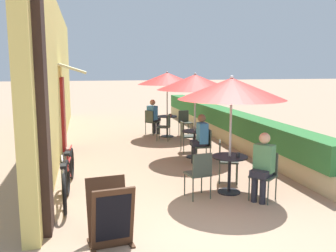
{
  "coord_description": "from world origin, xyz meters",
  "views": [
    {
      "loc": [
        -1.81,
        -4.93,
        2.41
      ],
      "look_at": [
        0.15,
        3.68,
        1.0
      ],
      "focal_mm": 40.0,
      "sensor_mm": 36.0,
      "label": 1
    }
  ],
  "objects_px": {
    "patio_umbrella_mid": "(195,82)",
    "patio_umbrella_far": "(167,79)",
    "patio_umbrella_near": "(232,89)",
    "cafe_chair_far_right": "(151,120)",
    "coffee_cup_near": "(238,155)",
    "bicycle_second": "(69,169)",
    "bicycle_leaning": "(64,184)",
    "cafe_chair_far_left": "(185,121)",
    "seated_patron_near_right": "(263,164)",
    "patio_table_near": "(229,168)",
    "cafe_chair_near_left": "(200,171)",
    "menu_board": "(110,214)",
    "patio_table_far": "(167,123)",
    "cafe_chair_near_back": "(225,158)",
    "coffee_cup_far": "(171,115)",
    "cafe_chair_mid_left": "(186,134)",
    "seated_patron_far_right": "(153,115)",
    "seated_patron_mid_right": "(200,137)",
    "patio_table_mid": "(195,139)",
    "cafe_chair_near_right": "(265,172)",
    "cafe_chair_mid_right": "(204,143)",
    "cafe_chair_far_back": "(166,125)"
  },
  "relations": [
    {
      "from": "cafe_chair_far_left",
      "to": "cafe_chair_mid_left",
      "type": "bearing_deg",
      "value": 68.62
    },
    {
      "from": "patio_table_near",
      "to": "cafe_chair_near_right",
      "type": "distance_m",
      "value": 0.69
    },
    {
      "from": "patio_table_mid",
      "to": "bicycle_leaning",
      "type": "bearing_deg",
      "value": -139.55
    },
    {
      "from": "patio_umbrella_mid",
      "to": "cafe_chair_mid_left",
      "type": "distance_m",
      "value": 1.64
    },
    {
      "from": "patio_umbrella_mid",
      "to": "bicycle_leaning",
      "type": "bearing_deg",
      "value": -139.55
    },
    {
      "from": "seated_patron_near_right",
      "to": "patio_table_near",
      "type": "bearing_deg",
      "value": -2.97
    },
    {
      "from": "seated_patron_mid_right",
      "to": "patio_umbrella_far",
      "type": "height_order",
      "value": "patio_umbrella_far"
    },
    {
      "from": "cafe_chair_near_left",
      "to": "cafe_chair_far_back",
      "type": "bearing_deg",
      "value": 74.37
    },
    {
      "from": "bicycle_second",
      "to": "cafe_chair_near_left",
      "type": "bearing_deg",
      "value": -25.65
    },
    {
      "from": "patio_table_far",
      "to": "seated_patron_far_right",
      "type": "distance_m",
      "value": 0.71
    },
    {
      "from": "patio_table_near",
      "to": "seated_patron_near_right",
      "type": "height_order",
      "value": "seated_patron_near_right"
    },
    {
      "from": "cafe_chair_far_right",
      "to": "coffee_cup_near",
      "type": "bearing_deg",
      "value": -32.75
    },
    {
      "from": "coffee_cup_near",
      "to": "bicycle_second",
      "type": "distance_m",
      "value": 3.37
    },
    {
      "from": "patio_umbrella_mid",
      "to": "bicycle_leaning",
      "type": "relative_size",
      "value": 1.28
    },
    {
      "from": "patio_table_mid",
      "to": "seated_patron_mid_right",
      "type": "height_order",
      "value": "seated_patron_mid_right"
    },
    {
      "from": "seated_patron_far_right",
      "to": "cafe_chair_mid_right",
      "type": "bearing_deg",
      "value": -30.39
    },
    {
      "from": "coffee_cup_near",
      "to": "patio_umbrella_far",
      "type": "height_order",
      "value": "patio_umbrella_far"
    },
    {
      "from": "patio_umbrella_near",
      "to": "cafe_chair_far_left",
      "type": "relative_size",
      "value": 2.59
    },
    {
      "from": "bicycle_leaning",
      "to": "bicycle_second",
      "type": "height_order",
      "value": "bicycle_leaning"
    },
    {
      "from": "patio_table_near",
      "to": "cafe_chair_far_left",
      "type": "xyz_separation_m",
      "value": [
        0.78,
        6.09,
        0.03
      ]
    },
    {
      "from": "cafe_chair_far_right",
      "to": "coffee_cup_far",
      "type": "distance_m",
      "value": 0.88
    },
    {
      "from": "cafe_chair_near_left",
      "to": "patio_umbrella_far",
      "type": "distance_m",
      "value": 6.35
    },
    {
      "from": "patio_umbrella_mid",
      "to": "seated_patron_near_right",
      "type": "bearing_deg",
      "value": -86.01
    },
    {
      "from": "cafe_chair_mid_left",
      "to": "seated_patron_far_right",
      "type": "distance_m",
      "value": 2.98
    },
    {
      "from": "seated_patron_near_right",
      "to": "cafe_chair_near_left",
      "type": "bearing_deg",
      "value": 31.81
    },
    {
      "from": "patio_umbrella_near",
      "to": "cafe_chair_mid_left",
      "type": "height_order",
      "value": "patio_umbrella_near"
    },
    {
      "from": "bicycle_second",
      "to": "patio_table_mid",
      "type": "bearing_deg",
      "value": 32.1
    },
    {
      "from": "patio_umbrella_near",
      "to": "seated_patron_mid_right",
      "type": "height_order",
      "value": "patio_umbrella_near"
    },
    {
      "from": "cafe_chair_near_left",
      "to": "cafe_chair_far_right",
      "type": "relative_size",
      "value": 1.0
    },
    {
      "from": "coffee_cup_near",
      "to": "seated_patron_far_right",
      "type": "relative_size",
      "value": 0.07
    },
    {
      "from": "cafe_chair_near_left",
      "to": "menu_board",
      "type": "xyz_separation_m",
      "value": [
        -1.73,
        -1.45,
        -0.08
      ]
    },
    {
      "from": "patio_table_far",
      "to": "cafe_chair_far_left",
      "type": "height_order",
      "value": "cafe_chair_far_left"
    },
    {
      "from": "cafe_chair_near_back",
      "to": "coffee_cup_near",
      "type": "height_order",
      "value": "cafe_chair_near_back"
    },
    {
      "from": "patio_umbrella_mid",
      "to": "patio_umbrella_far",
      "type": "distance_m",
      "value": 3.07
    },
    {
      "from": "seated_patron_near_right",
      "to": "patio_table_mid",
      "type": "xyz_separation_m",
      "value": [
        -0.24,
        3.42,
        -0.2
      ]
    },
    {
      "from": "cafe_chair_near_left",
      "to": "bicycle_second",
      "type": "relative_size",
      "value": 0.5
    },
    {
      "from": "seated_patron_near_right",
      "to": "patio_table_far",
      "type": "height_order",
      "value": "seated_patron_near_right"
    },
    {
      "from": "patio_umbrella_far",
      "to": "bicycle_leaning",
      "type": "bearing_deg",
      "value": -118.68
    },
    {
      "from": "cafe_chair_near_right",
      "to": "cafe_chair_mid_right",
      "type": "height_order",
      "value": "same"
    },
    {
      "from": "seated_patron_near_right",
      "to": "patio_umbrella_far",
      "type": "bearing_deg",
      "value": -37.02
    },
    {
      "from": "cafe_chair_mid_right",
      "to": "cafe_chair_mid_left",
      "type": "bearing_deg",
      "value": 6.39
    },
    {
      "from": "seated_patron_far_right",
      "to": "cafe_chair_far_back",
      "type": "xyz_separation_m",
      "value": [
        0.18,
        -1.23,
        -0.17
      ]
    },
    {
      "from": "patio_umbrella_near",
      "to": "cafe_chair_far_right",
      "type": "height_order",
      "value": "patio_umbrella_near"
    },
    {
      "from": "patio_umbrella_mid",
      "to": "cafe_chair_far_right",
      "type": "bearing_deg",
      "value": 98.38
    },
    {
      "from": "seated_patron_near_right",
      "to": "patio_table_far",
      "type": "xyz_separation_m",
      "value": [
        -0.29,
        6.48,
        -0.2
      ]
    },
    {
      "from": "patio_umbrella_near",
      "to": "bicycle_second",
      "type": "xyz_separation_m",
      "value": [
        -3.01,
        1.09,
        -1.65
      ]
    },
    {
      "from": "coffee_cup_near",
      "to": "coffee_cup_far",
      "type": "height_order",
      "value": "same"
    },
    {
      "from": "cafe_chair_near_back",
      "to": "coffee_cup_far",
      "type": "distance_m",
      "value": 5.15
    },
    {
      "from": "patio_table_far",
      "to": "bicycle_second",
      "type": "height_order",
      "value": "bicycle_second"
    },
    {
      "from": "seated_patron_mid_right",
      "to": "bicycle_leaning",
      "type": "height_order",
      "value": "seated_patron_mid_right"
    }
  ]
}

